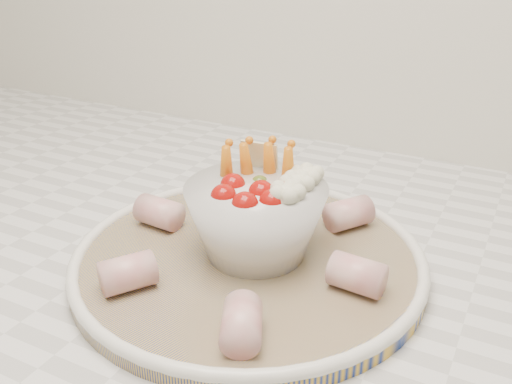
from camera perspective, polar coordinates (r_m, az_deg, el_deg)
The scene contains 3 objects.
serving_platter at distance 0.57m, azimuth -0.74°, elevation -6.63°, with size 0.43×0.43×0.02m.
veggie_bowl at distance 0.55m, azimuth 0.15°, elevation -2.41°, with size 0.14×0.14×0.11m.
cured_meat_rolls at distance 0.56m, azimuth -0.76°, elevation -4.87°, with size 0.27×0.29×0.03m.
Camera 1 is at (0.30, 0.95, 1.23)m, focal length 40.00 mm.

